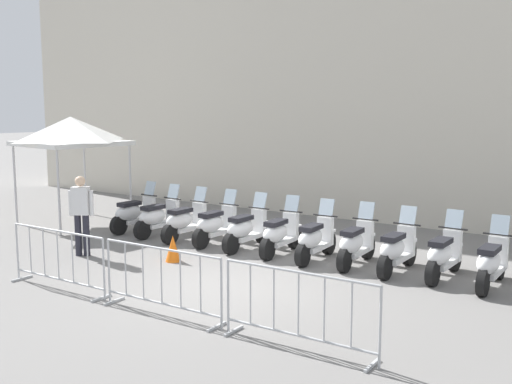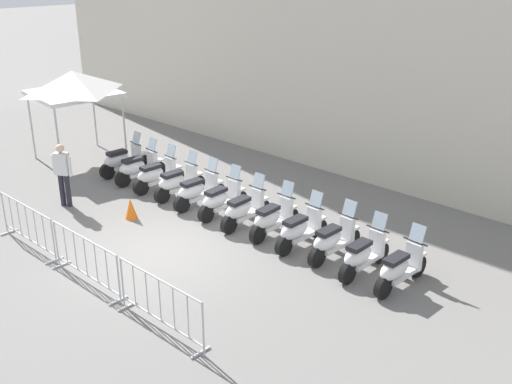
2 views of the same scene
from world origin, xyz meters
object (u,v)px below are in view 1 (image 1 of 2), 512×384
Objects in this scene: motorcycle_6 at (315,240)px; motorcycle_3 at (216,225)px; motorcycle_0 at (135,214)px; motorcycle_2 at (185,222)px; traffic_cone at (173,248)px; motorcycle_5 at (280,234)px; motorcycle_7 at (355,244)px; barrier_segment_1 at (161,282)px; barrier_segment_0 at (58,260)px; barrier_segment_2 at (298,310)px; motorcycle_10 at (491,263)px; canopy_tent at (71,131)px; motorcycle_8 at (396,250)px; officer_near_row_end at (81,211)px; motorcycle_4 at (246,230)px; motorcycle_9 at (443,255)px; motorcycle_1 at (158,218)px.

motorcycle_3 is at bearing -173.84° from motorcycle_6.
motorcycle_0 is 1.76m from motorcycle_2.
motorcycle_5 is at bearing 55.13° from traffic_cone.
motorcycle_7 is 0.74× the size of barrier_segment_1.
motorcycle_0 is at bearing 146.01° from barrier_segment_1.
barrier_segment_0 is 4.20× the size of traffic_cone.
barrier_segment_0 is at bearing -172.04° from barrier_segment_2.
motorcycle_0 is at bearing -172.81° from motorcycle_10.
barrier_segment_2 is at bearing 7.96° from barrier_segment_1.
motorcycle_10 is 0.59× the size of canopy_tent.
motorcycle_7 is (0.86, 0.20, 0.00)m from motorcycle_6.
motorcycle_6 is (0.87, 0.07, 0.00)m from motorcycle_5.
officer_near_row_end reaches higher than motorcycle_8.
motorcycle_10 is (4.34, 0.57, 0.00)m from motorcycle_5.
officer_near_row_end reaches higher than motorcycle_4.
motorcycle_6 is at bearing 91.98° from barrier_segment_1.
motorcycle_8 is at bearing 7.98° from motorcycle_2.
motorcycle_8 is 1.00× the size of officer_near_row_end.
motorcycle_8 is 1.00× the size of motorcycle_9.
motorcycle_10 is at bearing 23.49° from traffic_cone.
motorcycle_0 is 6.49m from barrier_segment_1.
traffic_cone is (0.06, 2.60, -0.25)m from barrier_segment_0.
barrier_segment_2 is at bearing -29.81° from motorcycle_2.
motorcycle_0 is 0.75× the size of barrier_segment_0.
motorcycle_7 is at bearing 13.44° from motorcycle_6.
motorcycle_8 is at bearing 7.28° from motorcycle_0.
barrier_segment_2 is (2.54, -3.89, 0.07)m from motorcycle_6.
motorcycle_0 is 5.27m from motorcycle_6.
motorcycle_0 and motorcycle_6 have the same top height.
motorcycle_8 is 4.78m from barrier_segment_1.
motorcycle_2 is 2.59m from officer_near_row_end.
motorcycle_9 is 0.75× the size of barrier_segment_1.
barrier_segment_1 is (1.89, -4.02, 0.07)m from motorcycle_4.
barrier_segment_1 is at bearing -64.79° from motorcycle_4.
officer_near_row_end is at bearing -62.60° from motorcycle_0.
motorcycle_4 is (0.87, 0.07, 0.00)m from motorcycle_3.
motorcycle_7 is (6.09, 0.81, 0.00)m from motorcycle_0.
motorcycle_5 is at bearing -175.26° from motorcycle_6.
motorcycle_4 is 1.00× the size of motorcycle_9.
motorcycle_3 and motorcycle_9 have the same top height.
motorcycle_3 is at bearing -172.72° from motorcycle_10.
motorcycle_4 and motorcycle_8 have the same top height.
barrier_segment_2 is at bearing -8.40° from officer_near_row_end.
motorcycle_2 is at bearing 8.57° from canopy_tent.
motorcycle_6 and motorcycle_8 have the same top height.
officer_near_row_end is (-6.61, -3.42, 0.53)m from motorcycle_9.
motorcycle_2 is at bearing -172.36° from motorcycle_4.
motorcycle_9 is at bearing 8.60° from motorcycle_1.
motorcycle_1 is 2.45m from officer_near_row_end.
motorcycle_9 is at bearing 27.27° from traffic_cone.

